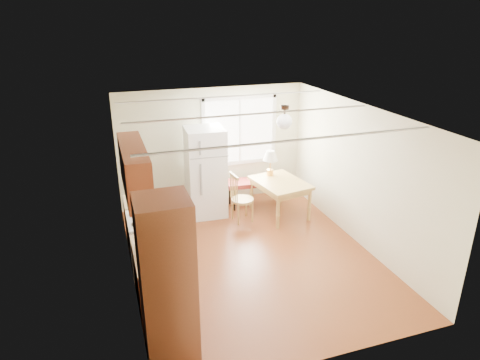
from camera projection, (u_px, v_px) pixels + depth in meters
name	position (u px, v px, depth m)	size (l,w,h in m)	color
room_shell	(252.00, 189.00, 6.92)	(4.60, 5.60, 2.62)	#5C2812
kitchen_run	(153.00, 247.00, 6.01)	(0.65, 3.40, 2.20)	brown
window_unit	(240.00, 131.00, 9.17)	(1.64, 0.05, 1.51)	white
pendant_light	(284.00, 121.00, 7.12)	(0.26, 0.26, 0.40)	black
refrigerator	(206.00, 172.00, 8.63)	(0.79, 0.80, 1.82)	white
bench	(255.00, 183.00, 9.19)	(1.26, 0.55, 0.56)	maroon
dining_table	(280.00, 186.00, 8.68)	(1.07, 1.31, 0.73)	#A98441
chair	(238.00, 195.00, 8.39)	(0.45, 0.44, 1.01)	#A98441
table_lamp	(270.00, 158.00, 8.82)	(0.31, 0.31, 0.53)	gold
coffee_maker	(153.00, 239.00, 5.81)	(0.22, 0.27, 0.39)	black
kettle	(154.00, 249.00, 5.68)	(0.12, 0.12, 0.23)	red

